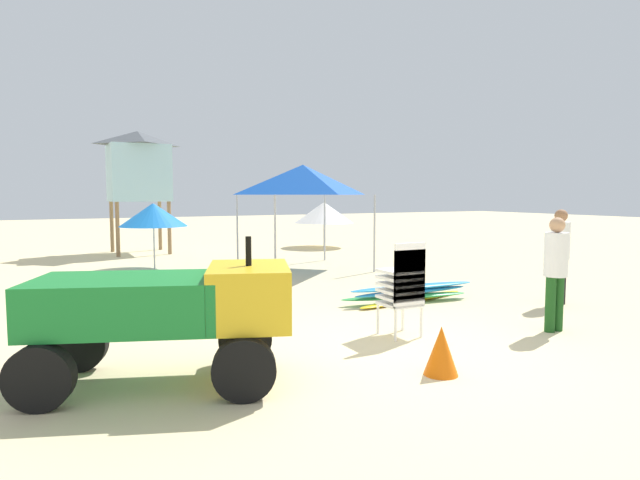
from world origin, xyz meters
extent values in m
plane|color=beige|center=(0.00, 0.00, 0.00)|extent=(80.00, 80.00, 0.00)
cube|color=#197A2D|center=(-3.04, 0.23, 0.85)|extent=(2.07, 1.65, 0.50)
cube|color=gold|center=(-1.91, -0.18, 0.90)|extent=(1.13, 1.31, 0.60)
cylinder|color=black|center=(-1.91, -0.18, 1.35)|extent=(0.08, 0.08, 0.30)
cylinder|color=black|center=(-1.77, 0.35, 0.30)|extent=(0.63, 0.37, 0.60)
cylinder|color=black|center=(-2.15, -0.68, 0.30)|extent=(0.63, 0.37, 0.60)
cylinder|color=black|center=(-3.46, 0.97, 0.30)|extent=(0.63, 0.37, 0.60)
cylinder|color=black|center=(-3.84, -0.07, 0.30)|extent=(0.63, 0.37, 0.60)
cube|color=white|center=(0.50, 0.57, 0.44)|extent=(0.48, 0.48, 0.04)
cube|color=white|center=(0.50, 0.35, 0.64)|extent=(0.48, 0.04, 0.40)
cube|color=white|center=(0.50, 0.57, 0.53)|extent=(0.48, 0.48, 0.04)
cube|color=white|center=(0.50, 0.35, 0.73)|extent=(0.48, 0.04, 0.40)
cube|color=white|center=(0.50, 0.57, 0.62)|extent=(0.48, 0.48, 0.04)
cube|color=white|center=(0.50, 0.35, 0.82)|extent=(0.48, 0.04, 0.40)
cube|color=white|center=(0.50, 0.57, 0.71)|extent=(0.48, 0.48, 0.04)
cube|color=white|center=(0.50, 0.35, 0.91)|extent=(0.48, 0.04, 0.40)
cube|color=white|center=(0.50, 0.57, 0.80)|extent=(0.48, 0.48, 0.04)
cube|color=white|center=(0.50, 0.35, 1.00)|extent=(0.48, 0.04, 0.40)
cube|color=white|center=(0.50, 0.57, 0.89)|extent=(0.48, 0.48, 0.04)
cube|color=white|center=(0.50, 0.35, 1.09)|extent=(0.48, 0.04, 0.40)
cylinder|color=white|center=(0.71, 0.78, 0.21)|extent=(0.04, 0.04, 0.42)
cylinder|color=white|center=(0.29, 0.78, 0.21)|extent=(0.04, 0.04, 0.42)
cylinder|color=white|center=(0.71, 0.36, 0.21)|extent=(0.04, 0.04, 0.42)
cylinder|color=white|center=(0.29, 0.36, 0.21)|extent=(0.04, 0.04, 0.42)
ellipsoid|color=yellow|center=(2.11, 2.38, 0.04)|extent=(2.60, 0.77, 0.08)
ellipsoid|color=green|center=(1.88, 2.32, 0.12)|extent=(2.41, 0.74, 0.08)
ellipsoid|color=#268CCC|center=(2.02, 2.30, 0.20)|extent=(2.37, 0.29, 0.08)
ellipsoid|color=#268CCC|center=(2.06, 2.31, 0.28)|extent=(2.54, 0.44, 0.08)
cylinder|color=black|center=(4.11, 1.00, 0.40)|extent=(0.14, 0.14, 0.81)
cylinder|color=black|center=(4.27, 1.00, 0.40)|extent=(0.14, 0.14, 0.81)
cylinder|color=white|center=(4.19, 1.00, 1.13)|extent=(0.32, 0.32, 0.64)
sphere|color=#9E6B47|center=(4.19, 1.00, 1.55)|extent=(0.22, 0.22, 0.22)
cylinder|color=#194C19|center=(2.50, -0.23, 0.39)|extent=(0.14, 0.14, 0.78)
cylinder|color=#194C19|center=(2.66, -0.23, 0.39)|extent=(0.14, 0.14, 0.78)
cylinder|color=white|center=(2.58, -0.23, 1.09)|extent=(0.32, 0.32, 0.62)
sphere|color=tan|center=(2.58, -0.23, 1.50)|extent=(0.21, 0.21, 0.21)
cylinder|color=#B2B2B7|center=(0.84, 5.77, 0.95)|extent=(0.05, 0.05, 1.91)
cylinder|color=#B2B2B7|center=(3.47, 5.77, 0.95)|extent=(0.05, 0.05, 1.91)
cylinder|color=#B2B2B7|center=(0.84, 8.41, 0.95)|extent=(0.05, 0.05, 1.91)
cylinder|color=#B2B2B7|center=(3.47, 8.41, 0.95)|extent=(0.05, 0.05, 1.91)
pyramid|color=#144CB2|center=(2.15, 7.09, 2.29)|extent=(2.64, 2.64, 0.76)
cylinder|color=olive|center=(-1.76, 12.10, 0.84)|extent=(0.12, 0.12, 1.69)
cylinder|color=olive|center=(-0.20, 12.10, 0.84)|extent=(0.12, 0.12, 1.69)
cylinder|color=olive|center=(-1.76, 13.66, 0.84)|extent=(0.12, 0.12, 1.69)
cylinder|color=olive|center=(-0.20, 13.66, 0.84)|extent=(0.12, 0.12, 1.69)
cube|color=#A8D2DB|center=(-0.98, 12.88, 2.59)|extent=(1.80, 1.80, 1.80)
pyramid|color=#4C5156|center=(-0.98, 12.88, 3.71)|extent=(1.98, 1.98, 0.45)
cylinder|color=beige|center=(-1.24, 8.93, 0.85)|extent=(0.04, 0.04, 1.70)
cone|color=blue|center=(-1.24, 8.93, 1.39)|extent=(1.72, 1.72, 0.60)
cylinder|color=beige|center=(5.28, 11.90, 0.82)|extent=(0.04, 0.04, 1.63)
cone|color=white|center=(5.28, 11.90, 1.25)|extent=(2.15, 2.15, 0.75)
cone|color=orange|center=(-0.03, -0.95, 0.26)|extent=(0.37, 0.37, 0.53)
camera|label=1|loc=(-3.75, -5.34, 1.93)|focal=30.18mm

